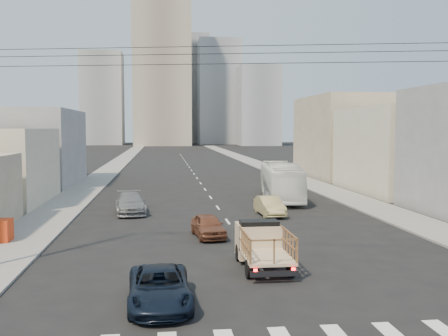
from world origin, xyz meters
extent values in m
plane|color=black|center=(0.00, 0.00, 0.00)|extent=(420.00, 420.00, 0.00)
cube|color=slate|center=(-11.75, 70.00, 0.06)|extent=(3.50, 180.00, 0.12)
cube|color=slate|center=(11.75, 70.00, 0.06)|extent=(3.50, 180.00, 0.12)
cube|color=silver|center=(0.00, 2.00, 0.01)|extent=(0.15, 2.00, 0.01)
cube|color=silver|center=(0.00, 8.00, 0.01)|extent=(0.15, 2.00, 0.01)
cube|color=silver|center=(0.00, 14.00, 0.01)|extent=(0.15, 2.00, 0.01)
cube|color=silver|center=(0.00, 20.00, 0.01)|extent=(0.15, 2.00, 0.01)
cube|color=silver|center=(0.00, 26.00, 0.01)|extent=(0.15, 2.00, 0.01)
cube|color=silver|center=(0.00, 32.00, 0.01)|extent=(0.15, 2.00, 0.01)
cube|color=silver|center=(0.00, 38.00, 0.01)|extent=(0.15, 2.00, 0.01)
cube|color=silver|center=(0.00, 44.00, 0.01)|extent=(0.15, 2.00, 0.01)
cube|color=silver|center=(0.00, 50.00, 0.01)|extent=(0.15, 2.00, 0.01)
cube|color=silver|center=(0.00, 56.00, 0.01)|extent=(0.15, 2.00, 0.01)
cube|color=silver|center=(0.00, 62.00, 0.01)|extent=(0.15, 2.00, 0.01)
cube|color=silver|center=(0.00, 68.00, 0.01)|extent=(0.15, 2.00, 0.01)
cube|color=silver|center=(0.00, 74.00, 0.01)|extent=(0.15, 2.00, 0.01)
cube|color=silver|center=(0.00, 80.00, 0.01)|extent=(0.15, 2.00, 0.01)
cube|color=silver|center=(0.00, 86.00, 0.01)|extent=(0.15, 2.00, 0.01)
cube|color=silver|center=(0.00, 92.00, 0.01)|extent=(0.15, 2.00, 0.01)
cube|color=silver|center=(0.00, 98.00, 0.01)|extent=(0.15, 2.00, 0.01)
cube|color=silver|center=(0.00, 104.00, 0.01)|extent=(0.15, 2.00, 0.01)
cube|color=#CDAF89|center=(0.11, 1.83, 0.70)|extent=(1.90, 3.00, 0.12)
cube|color=#CDAF89|center=(0.11, 3.83, 0.95)|extent=(1.90, 1.60, 1.50)
cube|color=black|center=(0.11, 3.58, 1.55)|extent=(1.70, 0.90, 0.70)
cube|color=#2D2D33|center=(0.11, 0.28, 0.40)|extent=(1.90, 0.12, 0.22)
cube|color=#FF0C0C|center=(-0.64, 0.28, 0.55)|extent=(0.15, 0.05, 0.12)
cube|color=#FF0C0C|center=(0.86, 0.28, 0.55)|extent=(0.15, 0.05, 0.12)
cylinder|color=black|center=(-0.74, 3.93, 0.38)|extent=(0.25, 0.76, 0.76)
cylinder|color=black|center=(0.96, 3.93, 0.38)|extent=(0.25, 0.76, 0.76)
cylinder|color=black|center=(-0.74, 1.13, 0.38)|extent=(0.25, 0.76, 0.76)
cylinder|color=black|center=(0.96, 1.13, 0.38)|extent=(0.25, 0.76, 0.76)
imported|color=black|center=(-4.30, -1.71, 0.63)|extent=(2.24, 4.60, 1.26)
imported|color=white|center=(5.77, 23.81, 1.56)|extent=(3.86, 11.42, 3.12)
imported|color=brown|center=(-1.68, 9.32, 0.64)|extent=(1.96, 3.89, 1.27)
imported|color=tan|center=(3.17, 15.99, 0.66)|extent=(1.63, 4.07, 1.32)
imported|color=slate|center=(-6.44, 18.02, 0.72)|extent=(2.53, 5.17, 1.45)
cylinder|color=black|center=(0.00, 1.50, 9.30)|extent=(23.01, 5.02, 0.02)
cylinder|color=black|center=(0.00, 1.50, 9.00)|extent=(23.01, 5.02, 0.02)
cylinder|color=black|center=(0.00, 1.50, 8.60)|extent=(23.01, 5.02, 0.02)
cube|color=#BFB89A|center=(19.50, 28.00, 4.00)|extent=(11.00, 14.00, 8.00)
cube|color=tan|center=(20.00, 44.00, 5.00)|extent=(12.00, 16.00, 10.00)
cube|color=gray|center=(-19.50, 39.00, 4.00)|extent=(12.00, 16.00, 8.00)
cube|color=gray|center=(-4.00, 170.00, 30.00)|extent=(20.00, 20.00, 60.00)
cube|color=gray|center=(18.00, 185.00, 20.00)|extent=(16.00, 16.00, 40.00)
cube|color=gray|center=(-26.00, 180.00, 17.00)|extent=(15.00, 15.00, 34.00)
cube|color=gray|center=(6.00, 200.00, 22.00)|extent=(18.00, 18.00, 44.00)
cube|color=gray|center=(30.00, 165.00, 14.00)|extent=(14.00, 14.00, 28.00)
camera|label=1|loc=(-4.17, -19.24, 6.01)|focal=42.00mm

